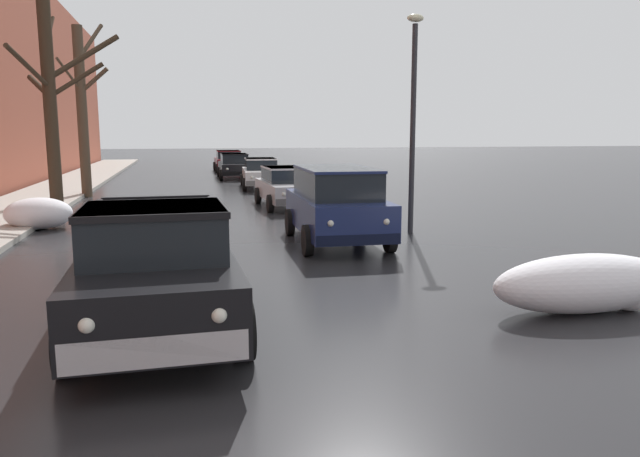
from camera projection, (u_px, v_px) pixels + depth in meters
snow_bank_near_corner_left at (38, 214)px, 16.42m from camera, size 1.78×1.25×0.88m
snow_bank_along_left_kerb at (588, 285)px, 8.87m from camera, size 2.96×1.03×0.87m
snow_bank_near_corner_right at (303, 179)px, 28.92m from camera, size 2.48×1.32×0.78m
bare_tree_mid_block at (52, 97)px, 18.32m from camera, size 2.97×3.68×7.10m
bare_tree_far_down_block at (83, 108)px, 24.26m from camera, size 1.83×2.60×7.12m
pickup_truck_black_approaching_near_lane at (157, 266)px, 8.00m from camera, size 2.26×5.05×1.76m
suv_darkblue_parked_kerbside_close at (336, 202)px, 14.31m from camera, size 2.15×4.43×1.82m
sedan_silver_parked_kerbside_mid at (286, 186)px, 21.36m from camera, size 1.92×4.36×1.42m
sedan_white_parked_far_down_block at (261, 172)px, 28.52m from camera, size 2.07×4.53×1.42m
sedan_black_queued_behind_truck at (234, 165)px, 34.53m from camera, size 1.93×4.45×1.42m
sedan_maroon_at_far_intersection at (229, 160)px, 40.52m from camera, size 2.00×4.40×1.42m
street_lamp_post at (413, 113)px, 15.44m from camera, size 0.44×0.24×5.59m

